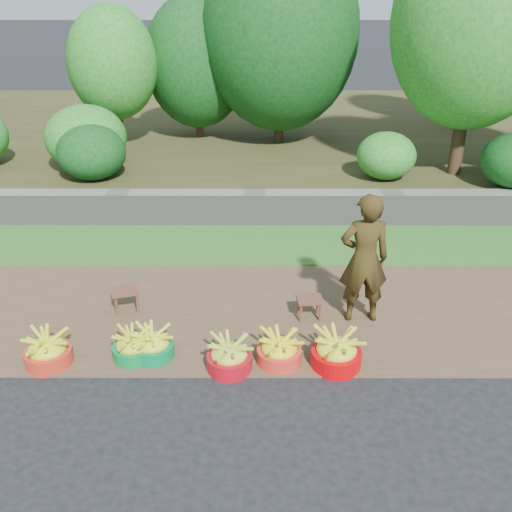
{
  "coord_description": "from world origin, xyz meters",
  "views": [
    {
      "loc": [
        0.03,
        -4.67,
        3.63
      ],
      "look_at": [
        0.02,
        1.3,
        0.75
      ],
      "focal_mm": 40.0,
      "sensor_mm": 36.0,
      "label": 1
    }
  ],
  "objects_px": {
    "basin_b": "(133,346)",
    "basin_c": "(152,345)",
    "stool_left": "(125,294)",
    "basin_f": "(336,352)",
    "basin_e": "(279,350)",
    "stool_right": "(310,302)",
    "vendor_woman": "(364,259)",
    "basin_a": "(48,351)",
    "basin_d": "(229,356)"
  },
  "relations": [
    {
      "from": "basin_b",
      "to": "basin_c",
      "type": "height_order",
      "value": "basin_c"
    },
    {
      "from": "stool_left",
      "to": "basin_c",
      "type": "bearing_deg",
      "value": -63.14
    },
    {
      "from": "basin_c",
      "to": "basin_f",
      "type": "height_order",
      "value": "basin_f"
    },
    {
      "from": "basin_e",
      "to": "basin_b",
      "type": "bearing_deg",
      "value": 176.99
    },
    {
      "from": "basin_f",
      "to": "stool_right",
      "type": "distance_m",
      "value": 0.94
    },
    {
      "from": "basin_e",
      "to": "basin_f",
      "type": "distance_m",
      "value": 0.59
    },
    {
      "from": "basin_f",
      "to": "stool_left",
      "type": "bearing_deg",
      "value": 155.61
    },
    {
      "from": "vendor_woman",
      "to": "basin_e",
      "type": "bearing_deg",
      "value": 38.51
    },
    {
      "from": "basin_a",
      "to": "stool_left",
      "type": "height_order",
      "value": "basin_a"
    },
    {
      "from": "basin_a",
      "to": "vendor_woman",
      "type": "relative_size",
      "value": 0.32
    },
    {
      "from": "basin_d",
      "to": "stool_right",
      "type": "relative_size",
      "value": 1.48
    },
    {
      "from": "basin_a",
      "to": "stool_right",
      "type": "bearing_deg",
      "value": 17.63
    },
    {
      "from": "basin_e",
      "to": "stool_left",
      "type": "distance_m",
      "value": 2.09
    },
    {
      "from": "basin_d",
      "to": "vendor_woman",
      "type": "relative_size",
      "value": 0.3
    },
    {
      "from": "basin_d",
      "to": "basin_f",
      "type": "bearing_deg",
      "value": 2.81
    },
    {
      "from": "basin_a",
      "to": "basin_e",
      "type": "distance_m",
      "value": 2.41
    },
    {
      "from": "basin_c",
      "to": "basin_d",
      "type": "xyz_separation_m",
      "value": [
        0.83,
        -0.21,
        0.01
      ]
    },
    {
      "from": "basin_e",
      "to": "basin_a",
      "type": "bearing_deg",
      "value": -179.43
    },
    {
      "from": "basin_d",
      "to": "basin_f",
      "type": "distance_m",
      "value": 1.11
    },
    {
      "from": "basin_c",
      "to": "vendor_woman",
      "type": "xyz_separation_m",
      "value": [
        2.32,
        0.76,
        0.65
      ]
    },
    {
      "from": "stool_left",
      "to": "vendor_woman",
      "type": "distance_m",
      "value": 2.85
    },
    {
      "from": "basin_d",
      "to": "stool_left",
      "type": "distance_m",
      "value": 1.73
    },
    {
      "from": "basin_c",
      "to": "basin_e",
      "type": "relative_size",
      "value": 0.98
    },
    {
      "from": "basin_b",
      "to": "basin_a",
      "type": "bearing_deg",
      "value": -173.09
    },
    {
      "from": "basin_a",
      "to": "basin_d",
      "type": "relative_size",
      "value": 1.04
    },
    {
      "from": "basin_c",
      "to": "stool_left",
      "type": "xyz_separation_m",
      "value": [
        -0.47,
        0.93,
        0.09
      ]
    },
    {
      "from": "basin_a",
      "to": "stool_right",
      "type": "distance_m",
      "value": 2.94
    },
    {
      "from": "stool_right",
      "to": "vendor_woman",
      "type": "xyz_separation_m",
      "value": [
        0.59,
        -0.0,
        0.57
      ]
    },
    {
      "from": "basin_f",
      "to": "stool_right",
      "type": "height_order",
      "value": "basin_f"
    },
    {
      "from": "basin_c",
      "to": "stool_left",
      "type": "height_order",
      "value": "basin_c"
    },
    {
      "from": "basin_c",
      "to": "basin_f",
      "type": "bearing_deg",
      "value": -4.72
    },
    {
      "from": "stool_left",
      "to": "stool_right",
      "type": "relative_size",
      "value": 1.18
    },
    {
      "from": "stool_right",
      "to": "basin_c",
      "type": "bearing_deg",
      "value": -156.28
    },
    {
      "from": "basin_f",
      "to": "vendor_woman",
      "type": "distance_m",
      "value": 1.17
    },
    {
      "from": "basin_c",
      "to": "basin_d",
      "type": "height_order",
      "value": "basin_d"
    },
    {
      "from": "basin_f",
      "to": "basin_e",
      "type": "bearing_deg",
      "value": 174.78
    },
    {
      "from": "basin_b",
      "to": "stool_left",
      "type": "height_order",
      "value": "basin_b"
    },
    {
      "from": "stool_left",
      "to": "stool_right",
      "type": "distance_m",
      "value": 2.21
    },
    {
      "from": "basin_d",
      "to": "basin_a",
      "type": "bearing_deg",
      "value": 177.45
    },
    {
      "from": "basin_d",
      "to": "basin_b",
      "type": "bearing_deg",
      "value": 169.56
    },
    {
      "from": "basin_c",
      "to": "basin_e",
      "type": "xyz_separation_m",
      "value": [
        1.34,
        -0.11,
        0.0
      ]
    },
    {
      "from": "basin_f",
      "to": "vendor_woman",
      "type": "height_order",
      "value": "vendor_woman"
    },
    {
      "from": "stool_right",
      "to": "basin_e",
      "type": "bearing_deg",
      "value": -114.07
    },
    {
      "from": "basin_e",
      "to": "basin_f",
      "type": "xyz_separation_m",
      "value": [
        0.59,
        -0.05,
        0.02
      ]
    },
    {
      "from": "basin_a",
      "to": "basin_b",
      "type": "xyz_separation_m",
      "value": [
        0.87,
        0.11,
        -0.02
      ]
    },
    {
      "from": "basin_a",
      "to": "basin_b",
      "type": "relative_size",
      "value": 1.12
    },
    {
      "from": "basin_e",
      "to": "stool_right",
      "type": "distance_m",
      "value": 0.95
    },
    {
      "from": "basin_e",
      "to": "vendor_woman",
      "type": "height_order",
      "value": "vendor_woman"
    },
    {
      "from": "basin_c",
      "to": "vendor_woman",
      "type": "height_order",
      "value": "vendor_woman"
    },
    {
      "from": "basin_a",
      "to": "basin_f",
      "type": "height_order",
      "value": "basin_f"
    }
  ]
}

